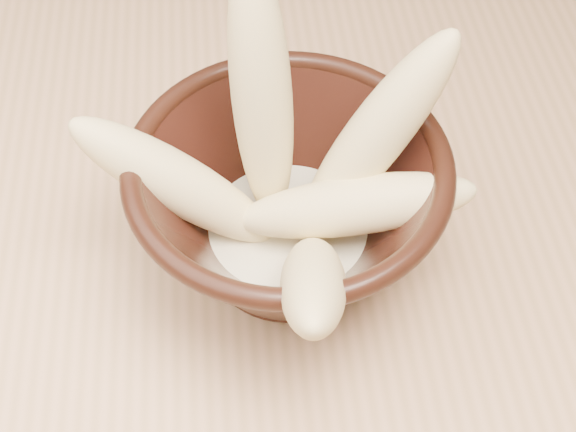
# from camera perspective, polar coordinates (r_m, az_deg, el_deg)

# --- Properties ---
(table) EXTENTS (1.20, 0.80, 0.75)m
(table) POSITION_cam_1_polar(r_m,az_deg,el_deg) (0.67, -19.48, -9.63)
(table) COLOR tan
(table) RESTS_ON ground
(bowl) EXTENTS (0.21, 0.21, 0.11)m
(bowl) POSITION_cam_1_polar(r_m,az_deg,el_deg) (0.53, -0.00, 0.64)
(bowl) COLOR black
(bowl) RESTS_ON table
(milk_puddle) EXTENTS (0.12, 0.12, 0.02)m
(milk_puddle) POSITION_cam_1_polar(r_m,az_deg,el_deg) (0.56, 0.00, -1.16)
(milk_puddle) COLOR beige
(milk_puddle) RESTS_ON bowl
(banana_upright) EXTENTS (0.05, 0.09, 0.19)m
(banana_upright) POSITION_cam_1_polar(r_m,az_deg,el_deg) (0.51, -1.88, 8.55)
(banana_upright) COLOR #EED28D
(banana_upright) RESTS_ON bowl
(banana_left) EXTENTS (0.15, 0.07, 0.12)m
(banana_left) POSITION_cam_1_polar(r_m,az_deg,el_deg) (0.52, -7.95, 2.37)
(banana_left) COLOR #EED28D
(banana_left) RESTS_ON bowl
(banana_right) EXTENTS (0.13, 0.07, 0.16)m
(banana_right) POSITION_cam_1_polar(r_m,az_deg,el_deg) (0.51, 6.20, 5.61)
(banana_right) COLOR #EED28D
(banana_right) RESTS_ON bowl
(banana_across) EXTENTS (0.16, 0.06, 0.07)m
(banana_across) POSITION_cam_1_polar(r_m,az_deg,el_deg) (0.52, 4.70, 0.73)
(banana_across) COLOR #EED28D
(banana_across) RESTS_ON bowl
(banana_front) EXTENTS (0.06, 0.15, 0.13)m
(banana_front) POSITION_cam_1_polar(r_m,az_deg,el_deg) (0.47, 1.79, -4.79)
(banana_front) COLOR #EED28D
(banana_front) RESTS_ON bowl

